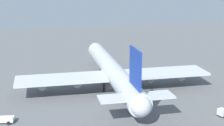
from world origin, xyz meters
TOP-DOWN VIEW (x-y plane):
  - ground_plane at (0.00, 0.00)m, footprint 262.69×262.69m
  - cargo_airplane at (-0.48, 0.00)m, footprint 65.67×58.14m
  - fuel_truck at (-19.85, 31.41)m, footprint 3.29×5.62m
  - safety_cone_nose at (29.55, -1.21)m, footprint 0.42×0.42m

SIDE VIEW (x-z plane):
  - ground_plane at x=0.00m, z-range 0.00..0.00m
  - safety_cone_nose at x=29.55m, z-range 0.00..0.61m
  - fuel_truck at x=-19.85m, z-range -0.05..2.20m
  - cargo_airplane at x=-0.48m, z-range -3.29..14.51m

